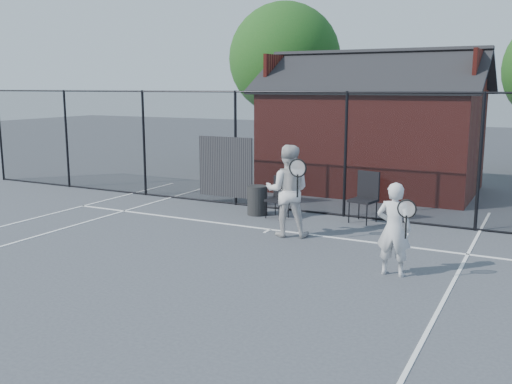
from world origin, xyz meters
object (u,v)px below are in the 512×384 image
at_px(player_back, 288,191).
at_px(waste_bin, 257,200).
at_px(clubhouse, 372,137).
at_px(player_front, 394,229).
at_px(chair_left, 277,198).
at_px(chair_right, 363,198).

height_order(player_back, waste_bin, player_back).
distance_m(clubhouse, player_back, 6.31).
xyz_separation_m(player_front, chair_left, (-3.50, 2.91, -0.31)).
bearing_deg(chair_right, chair_left, -153.50).
xyz_separation_m(player_back, waste_bin, (-1.47, 1.48, -0.61)).
bearing_deg(waste_bin, player_front, -36.41).
relative_size(clubhouse, chair_right, 5.67).
distance_m(chair_left, chair_right, 2.02).
distance_m(player_front, waste_bin, 5.10).
bearing_deg(chair_left, player_back, -46.72).
bearing_deg(player_back, waste_bin, 134.93).
height_order(chair_right, waste_bin, chair_right).
xyz_separation_m(player_front, player_back, (-2.61, 1.54, 0.18)).
bearing_deg(waste_bin, player_back, -45.07).
bearing_deg(player_front, clubhouse, 108.68).
bearing_deg(chair_right, waste_bin, -158.99).
xyz_separation_m(clubhouse, chair_right, (1.09, -4.40, -1.03)).
bearing_deg(chair_right, player_back, -107.40).
bearing_deg(chair_right, clubhouse, 116.04).
height_order(clubhouse, chair_right, clubhouse).
distance_m(clubhouse, chair_left, 5.10).
height_order(player_back, chair_right, player_back).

